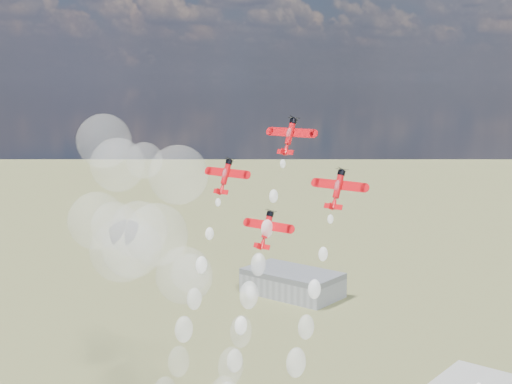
{
  "coord_description": "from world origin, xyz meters",
  "views": [
    {
      "loc": [
        91.99,
        -116.74,
        113.79
      ],
      "look_at": [
        -1.95,
        1.07,
        89.51
      ],
      "focal_mm": 50.0,
      "sensor_mm": 36.0,
      "label": 1
    }
  ],
  "objects_px": {
    "hangar": "(292,283)",
    "plane_lead": "(290,135)",
    "plane_right": "(338,188)",
    "plane_slot": "(266,229)",
    "plane_left": "(225,176)"
  },
  "relations": [
    {
      "from": "plane_left",
      "to": "plane_right",
      "type": "distance_m",
      "value": 29.17
    },
    {
      "from": "plane_right",
      "to": "plane_slot",
      "type": "height_order",
      "value": "plane_right"
    },
    {
      "from": "plane_left",
      "to": "plane_slot",
      "type": "bearing_deg",
      "value": -15.2
    },
    {
      "from": "hangar",
      "to": "plane_left",
      "type": "bearing_deg",
      "value": -58.55
    },
    {
      "from": "plane_slot",
      "to": "hangar",
      "type": "bearing_deg",
      "value": 124.14
    },
    {
      "from": "plane_left",
      "to": "plane_slot",
      "type": "distance_m",
      "value": 17.8
    },
    {
      "from": "hangar",
      "to": "plane_slot",
      "type": "distance_m",
      "value": 233.9
    },
    {
      "from": "plane_right",
      "to": "plane_slot",
      "type": "relative_size",
      "value": 1.0
    },
    {
      "from": "hangar",
      "to": "plane_lead",
      "type": "bearing_deg",
      "value": -54.68
    },
    {
      "from": "plane_right",
      "to": "plane_slot",
      "type": "distance_m",
      "value": 17.8
    },
    {
      "from": "plane_lead",
      "to": "plane_slot",
      "type": "distance_m",
      "value": 20.42
    },
    {
      "from": "plane_left",
      "to": "plane_slot",
      "type": "relative_size",
      "value": 1.0
    },
    {
      "from": "plane_lead",
      "to": "hangar",
      "type": "bearing_deg",
      "value": 125.32
    },
    {
      "from": "hangar",
      "to": "plane_left",
      "type": "distance_m",
      "value": 226.7
    },
    {
      "from": "hangar",
      "to": "plane_lead",
      "type": "height_order",
      "value": "plane_lead"
    }
  ]
}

